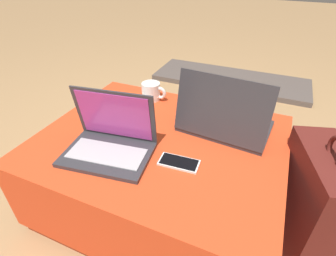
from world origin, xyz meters
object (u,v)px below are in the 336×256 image
Objects in this scene: laptop_near at (110,140)px; coffee_mug at (152,91)px; paper_sheet at (119,111)px; backpack at (313,207)px; cell_phone at (179,163)px; laptop_far at (224,120)px.

laptop_near reaches higher than coffee_mug.
laptop_near is at bearing -84.07° from coffee_mug.
backpack is at bearing -3.40° from paper_sheet.
coffee_mug is (0.09, 0.18, 0.04)m from paper_sheet.
paper_sheet is at bearing 56.13° from cell_phone.
laptop_far is at bearing 6.65° from paper_sheet.
backpack reaches higher than paper_sheet.
laptop_far reaches higher than laptop_near.
coffee_mug is at bearing 54.49° from backpack.
coffee_mug is (-0.81, 0.27, 0.20)m from backpack.
backpack reaches higher than coffee_mug.
laptop_far is at bearing 31.66° from laptop_near.
laptop_near is 0.30m from paper_sheet.
laptop_near is at bearing 44.72° from laptop_far.
laptop_far reaches higher than coffee_mug.
cell_phone is at bearing -27.45° from paper_sheet.
coffee_mug is (-0.41, 0.14, -0.01)m from laptop_far.
backpack is 4.15× the size of coffee_mug.
paper_sheet is (-0.40, 0.23, -0.00)m from cell_phone.
laptop_far is (0.36, 0.30, 0.01)m from laptop_near.
coffee_mug is (-0.05, 0.45, -0.00)m from laptop_near.
cell_phone is at bearing -0.66° from laptop_near.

